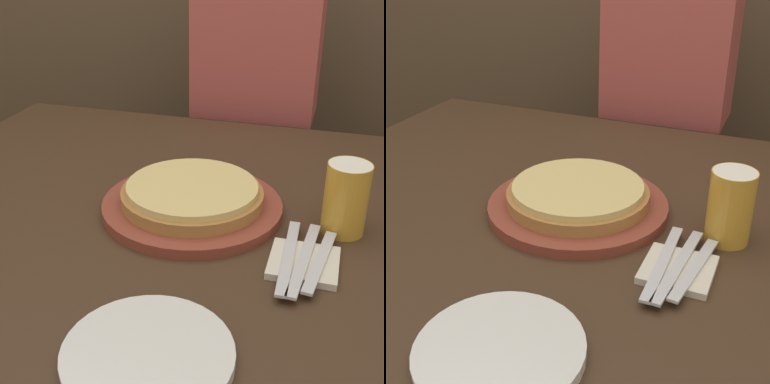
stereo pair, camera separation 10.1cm
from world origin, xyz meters
The scene contains 9 objects.
dining_table centered at (0.00, 0.00, 0.36)m, with size 1.18×1.07×0.72m.
pizza_on_board centered at (0.06, 0.01, 0.74)m, with size 0.34×0.34×0.06m.
beer_glass centered at (0.34, 0.02, 0.79)m, with size 0.08×0.08×0.13m.
dinner_plate centered at (0.12, -0.38, 0.72)m, with size 0.22×0.22×0.02m.
napkin_stack centered at (0.29, -0.11, 0.72)m, with size 0.11×0.11×0.01m.
fork centered at (0.26, -0.11, 0.73)m, with size 0.02×0.22×0.00m.
dinner_knife centered at (0.29, -0.11, 0.73)m, with size 0.03×0.22×0.00m.
spoon centered at (0.31, -0.11, 0.73)m, with size 0.04×0.19×0.00m.
diner_person centered at (0.06, 0.70, 0.63)m, with size 0.35×0.20×1.29m.
Camera 2 is at (0.41, -0.81, 1.21)m, focal length 50.00 mm.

